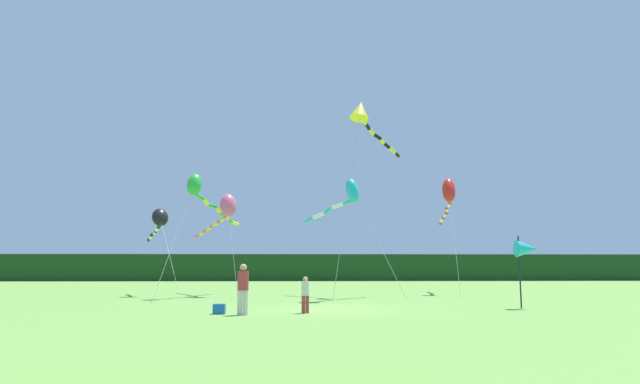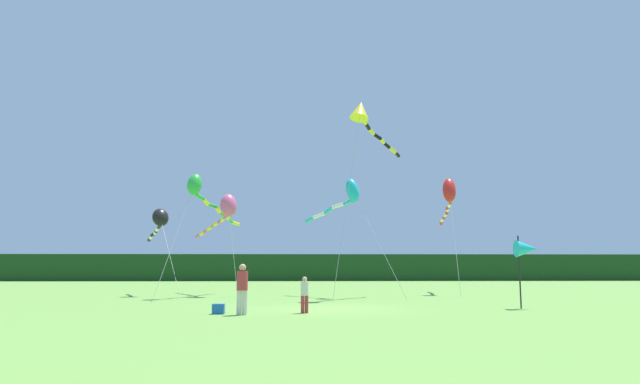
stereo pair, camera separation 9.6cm
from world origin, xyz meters
The scene contains 12 objects.
ground_plane centered at (0.00, 0.00, 0.00)m, with size 120.00×120.00×0.00m, color #6B9E42.
distant_treeline centered at (0.00, 45.00, 1.56)m, with size 108.00×4.00×3.11m, color #193D19.
person_adult centered at (-3.05, -2.78, 0.99)m, with size 0.39×0.39×1.77m.
person_child centered at (-0.84, -2.07, 0.73)m, with size 0.29×0.29×1.31m.
cooler_box centered at (-3.92, -2.33, 0.18)m, with size 0.42×0.38×0.36m, color #1959B2.
banner_flag_pole centered at (8.27, -0.12, 2.38)m, with size 0.90×0.70×2.93m.
kite_black centered at (-9.33, 10.41, 4.42)m, with size 3.58×6.53×5.22m.
kite_cyan centered at (1.66, 8.57, 5.72)m, with size 5.13×5.94×6.73m.
kite_red centered at (8.38, 11.98, 6.26)m, with size 1.28×8.51×7.36m.
kite_yellow centered at (2.43, 6.94, 9.93)m, with size 4.58×6.55×10.75m.
kite_green centered at (-6.64, 8.54, 5.88)m, with size 3.10×9.24×6.90m.
kite_rainbow centered at (-5.42, 10.13, 5.04)m, with size 3.67×6.90×5.99m.
Camera 2 is at (-0.99, -22.80, 1.69)m, focal length 31.38 mm.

